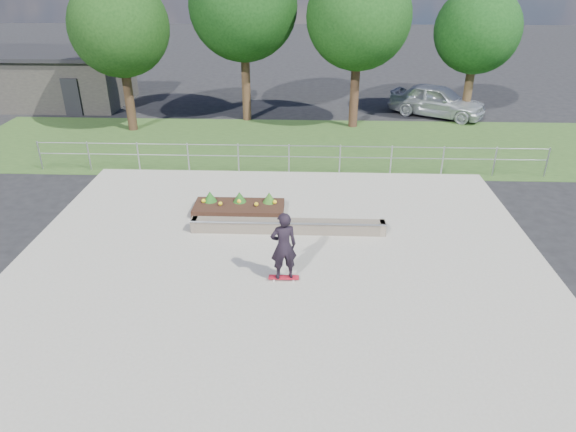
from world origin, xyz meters
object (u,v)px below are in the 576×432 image
object	(u,v)px
grind_ledge	(288,226)
planter_bed	(239,206)
skateboarder	(284,246)
parked_car	(437,100)

from	to	relation	value
grind_ledge	planter_bed	xyz separation A→B (m)	(-1.70, 1.43, -0.02)
grind_ledge	planter_bed	distance (m)	2.22
grind_ledge	skateboarder	distance (m)	2.77
skateboarder	parked_car	bearing A→B (deg)	65.35
planter_bed	parked_car	world-z (taller)	parked_car
grind_ledge	planter_bed	world-z (taller)	planter_bed
grind_ledge	skateboarder	xyz separation A→B (m)	(-0.01, -2.64, 0.82)
planter_bed	skateboarder	size ratio (longest dim) A/B	1.52
grind_ledge	parked_car	xyz separation A→B (m)	(7.48, 13.67, 0.59)
planter_bed	grind_ledge	bearing A→B (deg)	-40.12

